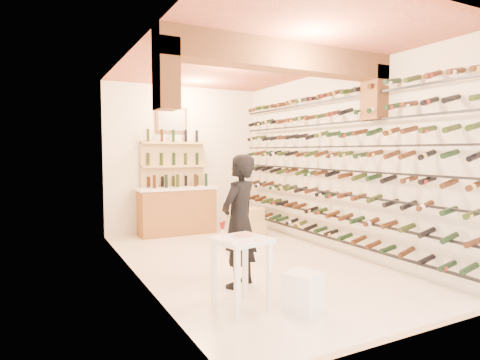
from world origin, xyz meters
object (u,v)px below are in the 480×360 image
Objects in this scene: wine_rack at (326,164)px; crate_lower at (252,229)px; back_counter at (177,209)px; person at (239,221)px; white_stool at (303,292)px; tasting_table at (241,250)px; chrome_barstool at (237,231)px.

wine_rack is 10.85× the size of crate_lower.
back_counter is 1.64m from crate_lower.
wine_rack reaches higher than person.
white_stool is (-0.12, -4.69, -0.31)m from back_counter.
wine_rack is 3.12m from tasting_table.
chrome_barstool reaches higher than crate_lower.
person reaches higher than tasting_table.
chrome_barstool is at bearing 79.30° from white_stool.
wine_rack is at bearing -19.24° from chrome_barstool.
tasting_table is 0.77m from person.
chrome_barstool is (1.04, 2.13, -0.25)m from tasting_table.
wine_rack is 2.28m from crate_lower.
white_stool is 2.61m from chrome_barstool.
person is (-0.36, -3.60, 0.33)m from back_counter.
wine_rack is at bearing 172.72° from person.
tasting_table is at bearing 33.60° from person.
tasting_table is at bearing 142.96° from white_stool.
chrome_barstool is (0.72, 1.47, -0.46)m from person.
tasting_table reaches higher than white_stool.
back_counter is 3.63m from person.
wine_rack reaches higher than tasting_table.
person is (-2.19, -0.95, -0.68)m from wine_rack.
back_counter is 0.98× the size of person.
wine_rack reaches higher than crate_lower.
wine_rack is 3.35× the size of back_counter.
person is at bearing -156.46° from wine_rack.
wine_rack is 12.99× the size of white_stool.
crate_lower is at bearing 106.64° from wine_rack.
wine_rack is 8.06× the size of chrome_barstool.
crate_lower is at bearing 69.16° from white_stool.
crate_lower is (1.99, 3.35, -0.50)m from tasting_table.
person is 3.30× the size of crate_lower.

